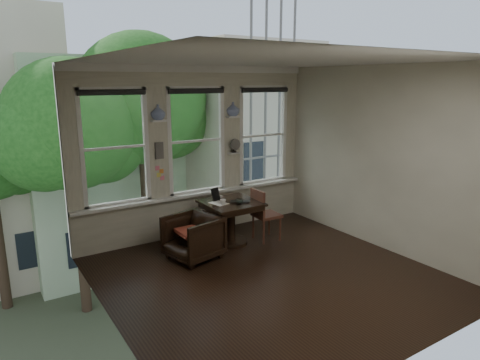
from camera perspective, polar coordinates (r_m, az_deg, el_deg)
ground at (r=6.31m, az=3.98°, el=-12.72°), size 4.50×4.50×0.00m
ceiling at (r=5.68m, az=4.48°, el=15.63°), size 4.50×4.50×0.00m
wall_back at (r=7.70m, az=-5.91°, el=3.74°), size 4.50×0.00×4.50m
wall_front at (r=4.30m, az=22.59°, el=-4.82°), size 4.50×0.00×4.50m
wall_left at (r=4.84m, az=-17.62°, el=-2.46°), size 0.00×4.50×4.50m
wall_right at (r=7.37m, az=18.37°, el=2.71°), size 0.00×4.50×4.50m
window_left at (r=7.14m, az=-16.40°, el=4.16°), size 1.10×0.12×1.90m
window_center at (r=7.67m, az=-5.95°, el=5.22°), size 1.10×0.12×1.90m
window_right at (r=8.41m, az=2.93°, el=5.98°), size 1.10×0.12×1.90m
shelf_left at (r=7.23m, az=-10.83°, el=7.77°), size 0.26×0.16×0.03m
shelf_right at (r=7.89m, az=-0.93°, el=8.43°), size 0.26×0.16×0.03m
intercom at (r=7.32m, az=-10.75°, el=3.89°), size 0.14×0.06×0.28m
sticky_notes at (r=7.39m, az=-10.65°, el=1.22°), size 0.16×0.01×0.24m
desk_fan at (r=7.94m, az=-0.84°, el=4.32°), size 0.20×0.20×0.24m
vase_left at (r=7.22m, az=-10.88°, el=8.87°), size 0.24×0.24×0.25m
vase_right at (r=7.88m, az=-0.94°, el=9.44°), size 0.24×0.24×0.25m
table at (r=7.34m, az=-1.20°, el=-5.72°), size 0.90×0.90×0.75m
armchair_left at (r=6.79m, az=-6.27°, el=-7.61°), size 0.91×0.89×0.70m
cushion_red at (r=6.76m, az=-6.29°, el=-6.82°), size 0.45×0.45×0.06m
side_chair_right at (r=7.52m, az=3.58°, el=-4.61°), size 0.44×0.44×0.92m
laptop at (r=7.15m, az=0.03°, el=-2.98°), size 0.39×0.34×0.03m
mug at (r=7.03m, az=-2.29°, el=-2.98°), size 0.13×0.13×0.09m
drinking_glass at (r=7.08m, az=-0.09°, el=-2.86°), size 0.15×0.15×0.09m
tablet at (r=7.27m, az=-3.28°, el=-1.92°), size 0.17×0.11×0.22m
papers at (r=7.14m, az=-2.85°, el=-3.11°), size 0.28×0.34×0.00m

